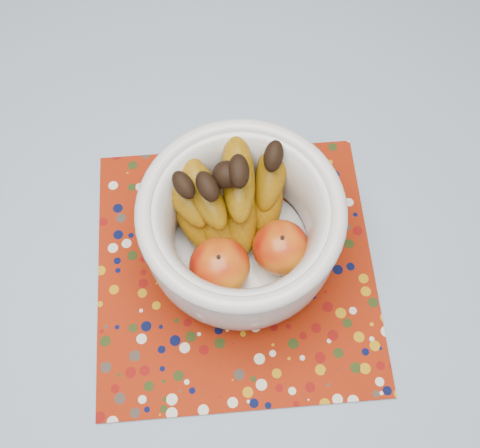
# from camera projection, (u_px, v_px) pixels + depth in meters

# --- Properties ---
(table) EXTENTS (1.20, 1.20, 0.75)m
(table) POSITION_uv_depth(u_px,v_px,m) (169.00, 255.00, 0.85)
(table) COLOR brown
(table) RESTS_ON ground
(tablecloth) EXTENTS (1.32, 1.32, 0.01)m
(tablecloth) POSITION_uv_depth(u_px,v_px,m) (163.00, 235.00, 0.77)
(tablecloth) COLOR #6486A7
(tablecloth) RESTS_ON table
(placemat) EXTENTS (0.42, 0.42, 0.00)m
(placemat) POSITION_uv_depth(u_px,v_px,m) (236.00, 268.00, 0.74)
(placemat) COLOR maroon
(placemat) RESTS_ON tablecloth
(fruit_bowl) EXTENTS (0.24, 0.24, 0.18)m
(fruit_bowl) POSITION_uv_depth(u_px,v_px,m) (236.00, 221.00, 0.68)
(fruit_bowl) COLOR silver
(fruit_bowl) RESTS_ON placemat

